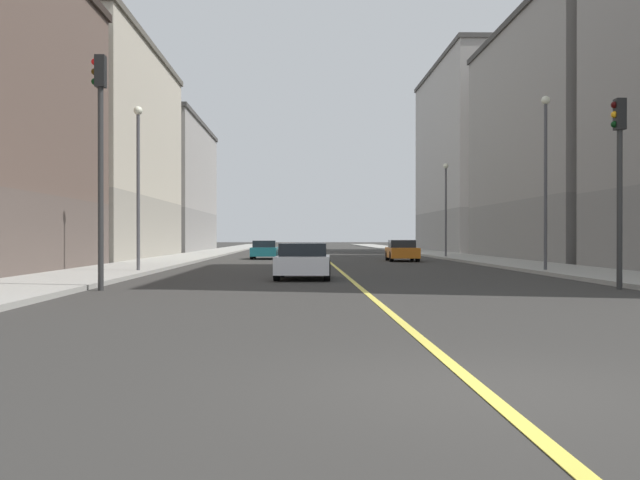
{
  "coord_description": "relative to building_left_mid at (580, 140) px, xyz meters",
  "views": [
    {
      "loc": [
        -1.8,
        -7.33,
        1.52
      ],
      "look_at": [
        -0.26,
        48.74,
        1.28
      ],
      "focal_mm": 41.47,
      "sensor_mm": 36.0,
      "label": 1
    }
  ],
  "objects": [
    {
      "name": "traffic_light_right_near",
      "position": [
        -24.06,
        -26.87,
        -3.58
      ],
      "size": [
        0.4,
        0.32,
        6.65
      ],
      "color": "#2D2D2D",
      "rests_on": "ground"
    },
    {
      "name": "sidewalk_left",
      "position": [
        -6.82,
        8.41,
        -7.77
      ],
      "size": [
        3.9,
        168.0,
        0.15
      ],
      "primitive_type": "cube",
      "color": "#9E9B93",
      "rests_on": "ground"
    },
    {
      "name": "car_teal",
      "position": [
        -20.82,
        2.76,
        -7.23
      ],
      "size": [
        1.8,
        4.54,
        1.26
      ],
      "color": "#196670",
      "rests_on": "ground"
    },
    {
      "name": "car_orange",
      "position": [
        -12.0,
        -1.9,
        -7.2
      ],
      "size": [
        1.9,
        4.33,
        1.32
      ],
      "color": "orange",
      "rests_on": "ground"
    },
    {
      "name": "car_silver",
      "position": [
        -17.79,
        -4.4,
        -7.24
      ],
      "size": [
        1.95,
        4.46,
        1.18
      ],
      "color": "silver",
      "rests_on": "ground"
    },
    {
      "name": "traffic_light_left_near",
      "position": [
        -9.19,
        -26.87,
        -4.24
      ],
      "size": [
        0.4,
        0.32,
        5.51
      ],
      "color": "#2D2D2D",
      "rests_on": "ground"
    },
    {
      "name": "street_lamp_left_far",
      "position": [
        -8.17,
        3.49,
        -3.7
      ],
      "size": [
        0.36,
        0.36,
        6.51
      ],
      "color": "#4C4C51",
      "rests_on": "ground"
    },
    {
      "name": "building_right_midblock",
      "position": [
        -33.21,
        3.04,
        -0.56
      ],
      "size": [
        10.03,
        22.85,
        14.54
      ],
      "color": "#9D9688",
      "rests_on": "ground"
    },
    {
      "name": "building_left_mid",
      "position": [
        0.0,
        0.0,
        0.0
      ],
      "size": [
        10.03,
        21.8,
        15.66
      ],
      "color": "slate",
      "rests_on": "ground"
    },
    {
      "name": "lane_center_stripe",
      "position": [
        -16.61,
        8.41,
        -7.83
      ],
      "size": [
        0.16,
        154.0,
        0.01
      ],
      "primitive_type": "cube",
      "color": "#E5D14C",
      "rests_on": "ground"
    },
    {
      "name": "sidewalk_right",
      "position": [
        -26.4,
        8.41,
        -7.77
      ],
      "size": [
        3.9,
        168.0,
        0.15
      ],
      "primitive_type": "cube",
      "color": "#9E9B93",
      "rests_on": "ground"
    },
    {
      "name": "street_lamp_left_near",
      "position": [
        -8.17,
        -17.47,
        -3.31
      ],
      "size": [
        0.36,
        0.36,
        7.24
      ],
      "color": "#4C4C51",
      "rests_on": "ground"
    },
    {
      "name": "car_white",
      "position": [
        -18.28,
        -21.34,
        -7.21
      ],
      "size": [
        2.08,
        3.99,
        1.29
      ],
      "color": "white",
      "rests_on": "ground"
    },
    {
      "name": "building_left_far",
      "position": [
        0.0,
        25.95,
        1.54
      ],
      "size": [
        10.03,
        24.23,
        18.75
      ],
      "color": "gray",
      "rests_on": "ground"
    },
    {
      "name": "building_right_distant",
      "position": [
        -33.21,
        28.51,
        -1.21
      ],
      "size": [
        10.03,
        24.49,
        13.24
      ],
      "color": "gray",
      "rests_on": "ground"
    },
    {
      "name": "ground_plane",
      "position": [
        -16.61,
        -40.59,
        -7.84
      ],
      "size": [
        400.0,
        400.0,
        0.0
      ],
      "primitive_type": "plane",
      "color": "#302F2C",
      "rests_on": "ground"
    },
    {
      "name": "street_lamp_right_near",
      "position": [
        -25.04,
        -17.42,
        -3.58
      ],
      "size": [
        0.36,
        0.36,
        6.74
      ],
      "color": "#4C4C51",
      "rests_on": "ground"
    }
  ]
}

